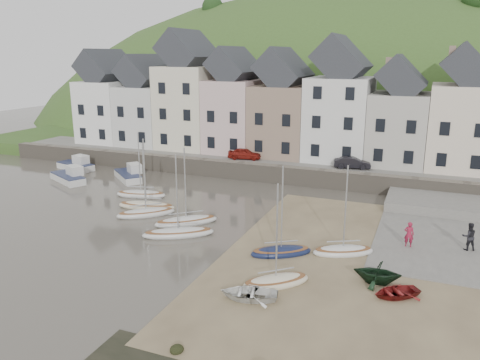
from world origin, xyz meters
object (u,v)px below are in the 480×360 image
at_px(rowboat_red, 396,292).
at_px(car_right, 352,163).
at_px(sailboat_0, 141,194).
at_px(car_left, 245,154).
at_px(rowboat_green, 377,272).
at_px(person_dark, 469,236).
at_px(person_red, 409,234).
at_px(rowboat_white, 249,293).

height_order(rowboat_red, car_right, car_right).
xyz_separation_m(sailboat_0, car_left, (5.63, 12.14, 1.96)).
bearing_deg(rowboat_green, car_left, -145.68).
bearing_deg(person_dark, rowboat_red, 45.22).
bearing_deg(car_left, car_right, -100.09).
xyz_separation_m(rowboat_red, person_red, (0.21, 7.50, 0.68)).
bearing_deg(person_dark, sailboat_0, -24.78).
height_order(rowboat_white, car_right, car_right).
relative_size(rowboat_white, person_dark, 1.63).
xyz_separation_m(rowboat_green, car_right, (-5.04, 21.90, 1.44)).
xyz_separation_m(sailboat_0, rowboat_white, (16.28, -14.21, 0.12)).
distance_m(rowboat_white, rowboat_green, 7.67).
height_order(person_red, car_right, car_right).
height_order(rowboat_green, car_right, car_right).
height_order(rowboat_green, rowboat_red, rowboat_green).
bearing_deg(rowboat_green, person_dark, 141.14).
xyz_separation_m(rowboat_white, car_left, (-10.65, 26.35, 1.84)).
relative_size(rowboat_red, car_right, 0.72).
xyz_separation_m(rowboat_red, car_right, (-6.20, 23.13, 1.87)).
xyz_separation_m(rowboat_white, person_dark, (11.38, 11.64, 0.70)).
distance_m(person_dark, car_left, 26.51).
bearing_deg(sailboat_0, person_dark, -5.32).
relative_size(person_dark, car_left, 0.53).
xyz_separation_m(sailboat_0, person_dark, (27.66, -2.57, 0.82)).
distance_m(rowboat_red, person_dark, 9.33).
bearing_deg(car_left, rowboat_white, -168.09).
xyz_separation_m(rowboat_green, person_red, (1.37, 6.28, 0.25)).
height_order(rowboat_white, rowboat_red, rowboat_white).
relative_size(rowboat_red, person_red, 1.49).
bearing_deg(rowboat_white, person_red, 131.11).
xyz_separation_m(person_red, person_dark, (3.76, 0.91, 0.07)).
xyz_separation_m(sailboat_0, car_right, (17.48, 12.14, 1.94)).
bearing_deg(person_dark, rowboat_white, 26.19).
bearing_deg(car_right, rowboat_white, 168.31).
xyz_separation_m(sailboat_0, person_red, (23.89, -3.48, 0.75)).
xyz_separation_m(car_left, car_right, (11.85, 0.00, -0.02)).
bearing_deg(person_dark, person_red, -5.87).
bearing_deg(rowboat_green, rowboat_red, 40.14).
distance_m(person_dark, car_right, 17.93).
bearing_deg(person_dark, rowboat_green, 34.98).
bearing_deg(car_right, rowboat_green, -176.12).
bearing_deg(person_dark, car_left, -53.22).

